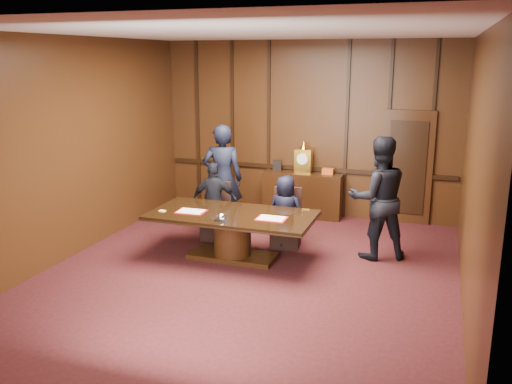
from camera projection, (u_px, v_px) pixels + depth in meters
room at (256, 160)px, 7.81m from camera, size 7.00×7.04×3.50m
sideboard at (303, 193)px, 11.00m from camera, size 1.60×0.45×1.54m
conference_table at (232, 228)px, 8.65m from camera, size 2.62×1.32×0.76m
folder_left at (191, 211)px, 8.65m from camera, size 0.47×0.35×0.02m
folder_right at (271, 219)px, 8.27m from camera, size 0.46×0.33×0.02m
inkstand at (221, 218)px, 8.16m from camera, size 0.20×0.14×0.12m
notepad at (162, 211)px, 8.69m from camera, size 0.11×0.09×0.01m
chair_left at (216, 222)px, 9.71m from camera, size 0.56×0.56×0.99m
chair_right at (286, 229)px, 9.30m from camera, size 0.54×0.54×0.99m
signatory_left at (214, 201)px, 9.54m from camera, size 0.88×0.54×1.39m
signatory_right at (285, 212)px, 9.15m from camera, size 0.64×0.44×1.25m
witness_left at (223, 179)px, 9.93m from camera, size 0.82×0.64×2.00m
witness_right at (378, 198)px, 8.60m from camera, size 1.18×1.07×1.98m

